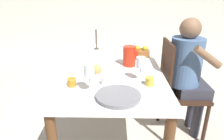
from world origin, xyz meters
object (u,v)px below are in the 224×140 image
(bread_plate, at_px, (97,71))
(serving_tray, at_px, (118,96))
(wine_glass_juice, at_px, (141,64))
(teacup_near_person, at_px, (106,81))
(jam_jar_amber, at_px, (72,82))
(red_pitcher, at_px, (129,56))
(fruit_bowl, at_px, (141,52))
(chair_person_side, at_px, (176,88))
(person_seated, at_px, (188,69))
(wine_glass_water, at_px, (89,72))
(candlestick_tall, at_px, (96,40))
(jam_jar_red, at_px, (150,81))

(bread_plate, bearing_deg, serving_tray, -66.22)
(wine_glass_juice, xyz_separation_m, teacup_near_person, (-0.28, -0.09, -0.12))
(bread_plate, relative_size, jam_jar_amber, 2.87)
(serving_tray, bearing_deg, red_pitcher, 80.32)
(fruit_bowl, bearing_deg, chair_person_side, -50.00)
(red_pitcher, distance_m, serving_tray, 0.67)
(red_pitcher, bearing_deg, wine_glass_juice, -79.11)
(jam_jar_amber, bearing_deg, chair_person_side, 23.05)
(person_seated, distance_m, wine_glass_water, 1.03)
(jam_jar_amber, height_order, candlestick_tall, candlestick_tall)
(wine_glass_juice, bearing_deg, chair_person_side, 35.15)
(red_pitcher, xyz_separation_m, fruit_bowl, (0.15, 0.31, -0.05))
(person_seated, bearing_deg, fruit_bowl, -132.35)
(chair_person_side, relative_size, candlestick_tall, 3.26)
(person_seated, height_order, wine_glass_juice, person_seated)
(person_seated, distance_m, fruit_bowl, 0.56)
(chair_person_side, bearing_deg, jam_jar_red, -42.18)
(wine_glass_juice, xyz_separation_m, candlestick_tall, (-0.45, 0.94, -0.03))
(red_pitcher, relative_size, wine_glass_juice, 0.98)
(red_pitcher, relative_size, serving_tray, 0.63)
(jam_jar_red, bearing_deg, candlestick_tall, 116.40)
(red_pitcher, xyz_separation_m, wine_glass_water, (-0.32, -0.57, 0.06))
(jam_jar_red, bearing_deg, teacup_near_person, 179.56)
(bread_plate, bearing_deg, jam_jar_amber, -123.72)
(candlestick_tall, bearing_deg, person_seated, -34.74)
(chair_person_side, relative_size, person_seated, 0.82)
(person_seated, xyz_separation_m, red_pitcher, (-0.57, 0.07, 0.11))
(wine_glass_juice, distance_m, teacup_near_person, 0.32)
(person_seated, height_order, red_pitcher, person_seated)
(bread_plate, distance_m, jam_jar_amber, 0.30)
(person_seated, height_order, jam_jar_red, person_seated)
(red_pitcher, bearing_deg, serving_tray, -99.68)
(chair_person_side, xyz_separation_m, red_pitcher, (-0.47, 0.07, 0.30))
(jam_jar_amber, relative_size, jam_jar_red, 1.00)
(serving_tray, xyz_separation_m, jam_jar_amber, (-0.36, 0.18, 0.02))
(jam_jar_amber, xyz_separation_m, jam_jar_red, (0.60, 0.03, 0.00))
(teacup_near_person, distance_m, jam_jar_amber, 0.26)
(bread_plate, relative_size, candlestick_tall, 0.66)
(wine_glass_water, distance_m, fruit_bowl, 1.00)
(bread_plate, bearing_deg, red_pitcher, 36.47)
(person_seated, bearing_deg, wine_glass_juice, -59.78)
(person_seated, height_order, bread_plate, person_seated)
(person_seated, bearing_deg, teacup_near_person, -64.12)
(fruit_bowl, bearing_deg, wine_glass_water, -117.90)
(person_seated, distance_m, jam_jar_amber, 1.11)
(bread_plate, relative_size, jam_jar_red, 2.87)
(jam_jar_red, xyz_separation_m, candlestick_tall, (-0.51, 1.03, 0.08))
(wine_glass_water, relative_size, candlestick_tall, 0.71)
(fruit_bowl, bearing_deg, serving_tray, -105.15)
(fruit_bowl, bearing_deg, red_pitcher, -115.80)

